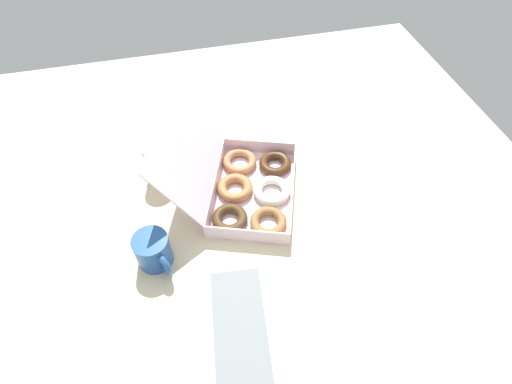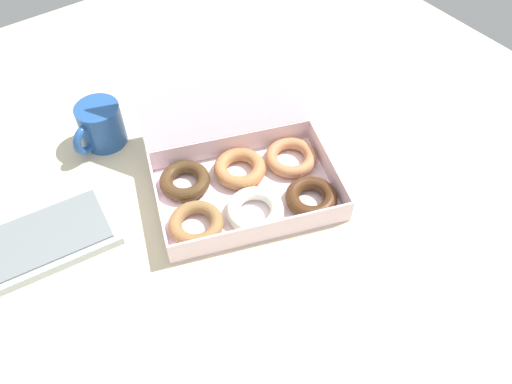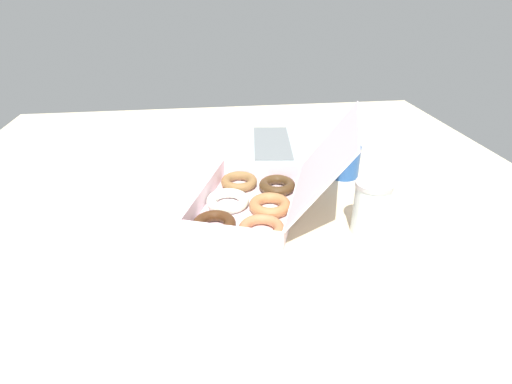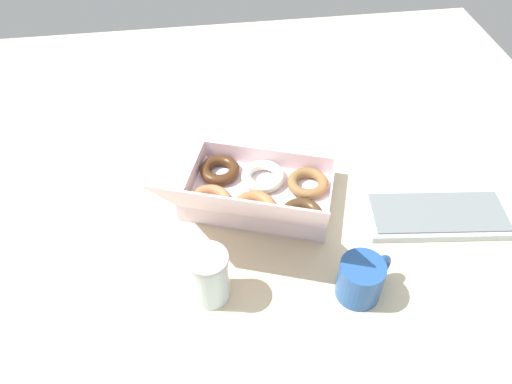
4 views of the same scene
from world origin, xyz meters
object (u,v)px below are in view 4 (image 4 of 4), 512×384
Objects in this scene: keyboard at (438,215)px; coffee_mug at (362,278)px; donut_box at (257,193)px; glass_jar at (209,276)px.

coffee_mug is (24.65, 17.57, 3.83)cm from keyboard.
coffee_mug is (-17.58, 28.57, 1.57)cm from donut_box.
glass_jar is at bearing -6.98° from coffee_mug.
donut_box reaches higher than glass_jar.
glass_jar is (55.61, 13.78, 5.46)cm from keyboard.
glass_jar is at bearing 61.64° from donut_box.
coffee_mug is at bearing 35.47° from keyboard.
keyboard is 2.82× the size of coffee_mug.
donut_box is 33.59cm from coffee_mug.
coffee_mug is 31.23cm from glass_jar.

